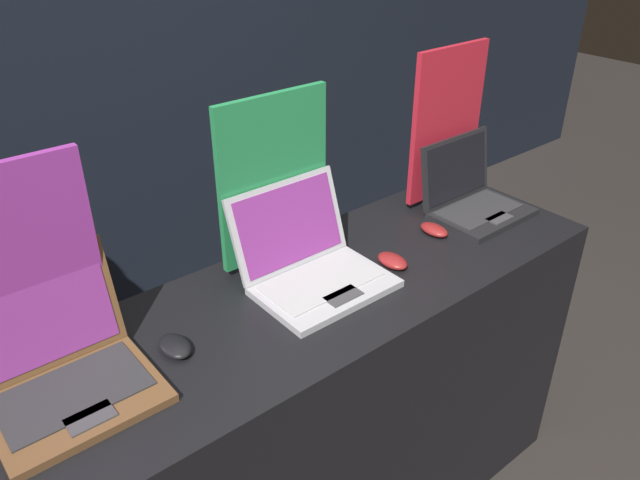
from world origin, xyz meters
TOP-DOWN VIEW (x-y plane):
  - wall_back at (0.00, 1.87)m, footprint 8.00×0.05m
  - display_counter at (0.00, 0.29)m, footprint 1.78×0.57m
  - laptop_front at (-0.68, 0.33)m, footprint 0.34×0.33m
  - mouse_front at (-0.44, 0.30)m, footprint 0.07×0.10m
  - promo_stand_front at (-0.68, 0.45)m, footprint 0.32×0.07m
  - laptop_middle at (-0.00, 0.33)m, footprint 0.36×0.33m
  - mouse_middle at (0.23, 0.24)m, footprint 0.07×0.10m
  - promo_stand_middle at (-0.00, 0.49)m, footprint 0.36×0.07m
  - laptop_back at (0.68, 0.32)m, footprint 0.32×0.27m
  - mouse_back at (0.47, 0.29)m, footprint 0.06×0.10m
  - promo_stand_back at (0.68, 0.45)m, footprint 0.32×0.07m

SIDE VIEW (x-z plane):
  - display_counter at x=0.00m, z-range 0.00..0.98m
  - mouse_front at x=-0.44m, z-range 0.98..1.01m
  - mouse_back at x=0.47m, z-range 0.98..1.01m
  - mouse_middle at x=0.23m, z-range 0.98..1.01m
  - laptop_back at x=0.68m, z-range 0.91..1.15m
  - laptop_middle at x=0.00m, z-range 0.91..1.16m
  - laptop_front at x=-0.68m, z-range 0.90..1.18m
  - promo_stand_middle at x=0.00m, z-range 0.97..1.46m
  - promo_stand_front at x=-0.68m, z-range 0.97..1.46m
  - promo_stand_back at x=0.68m, z-range 0.97..1.49m
  - wall_back at x=0.00m, z-range 0.00..2.80m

